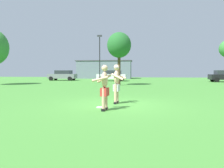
# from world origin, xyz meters

# --- Properties ---
(ground_plane) EXTENTS (80.00, 80.00, 0.00)m
(ground_plane) POSITION_xyz_m (0.00, 0.00, 0.00)
(ground_plane) COLOR #428433
(player_with_cap) EXTENTS (0.66, 0.69, 1.76)m
(player_with_cap) POSITION_xyz_m (-0.09, 0.30, 0.97)
(player_with_cap) COLOR black
(player_with_cap) RESTS_ON ground_plane
(player_in_red) EXTENTS (0.65, 0.61, 1.69)m
(player_in_red) POSITION_xyz_m (-0.35, -1.37, 0.89)
(player_in_red) COLOR black
(player_in_red) RESTS_ON ground_plane
(frisbee) EXTENTS (0.30, 0.30, 0.03)m
(frisbee) POSITION_xyz_m (-0.63, -0.84, 0.01)
(frisbee) COLOR white
(frisbee) RESTS_ON ground_plane
(car_white_near_post) EXTENTS (4.34, 2.11, 1.58)m
(car_white_near_post) POSITION_xyz_m (-3.10, 21.48, 0.82)
(car_white_near_post) COLOR white
(car_white_near_post) RESTS_ON ground_plane
(car_gray_far_end) EXTENTS (4.31, 2.04, 1.58)m
(car_gray_far_end) POSITION_xyz_m (-11.01, 22.08, 0.82)
(car_gray_far_end) COLOR slate
(car_gray_far_end) RESTS_ON ground_plane
(lamp_post) EXTENTS (0.60, 0.24, 6.07)m
(lamp_post) POSITION_xyz_m (-4.13, 17.20, 3.69)
(lamp_post) COLOR black
(lamp_post) RESTS_ON ground_plane
(outbuilding_behind_lot) EXTENTS (10.97, 4.40, 3.56)m
(outbuilding_behind_lot) POSITION_xyz_m (-5.97, 31.82, 1.79)
(outbuilding_behind_lot) COLOR slate
(outbuilding_behind_lot) RESTS_ON ground_plane
(tree_right_field) EXTENTS (2.46, 2.46, 5.43)m
(tree_right_field) POSITION_xyz_m (-1.14, 12.22, 4.08)
(tree_right_field) COLOR #4C3823
(tree_right_field) RESTS_ON ground_plane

